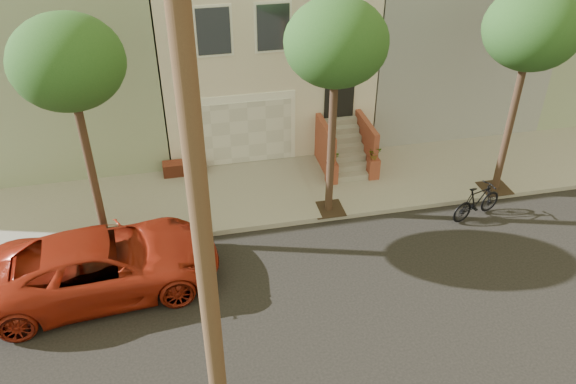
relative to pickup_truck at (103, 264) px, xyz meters
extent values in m
plane|color=black|center=(5.36, -1.92, -0.79)|extent=(90.00, 90.00, 0.00)
cube|color=gray|center=(5.36, 3.43, -0.72)|extent=(40.00, 3.70, 0.15)
cube|color=beige|center=(5.36, 9.28, 2.86)|extent=(7.00, 8.00, 7.00)
cube|color=#92A888|center=(-1.44, 9.28, 2.86)|extent=(6.50, 8.00, 7.00)
cube|color=gray|center=(12.16, 9.28, 2.86)|extent=(6.50, 8.00, 7.00)
cube|color=#92A888|center=(18.66, 9.28, 2.86)|extent=(6.50, 8.00, 7.00)
cube|color=white|center=(4.46, 5.30, 0.61)|extent=(3.20, 0.12, 2.50)
cube|color=silver|center=(4.46, 5.24, 0.51)|extent=(2.90, 0.06, 2.20)
cube|color=gray|center=(4.46, 3.43, -0.63)|extent=(3.20, 3.70, 0.02)
cube|color=brown|center=(2.26, 4.98, -0.42)|extent=(1.40, 0.45, 0.44)
cube|color=black|center=(7.56, 5.25, 1.76)|extent=(1.00, 0.06, 2.00)
cube|color=#3F4751|center=(3.56, 5.25, 3.96)|extent=(1.00, 0.06, 1.40)
cube|color=white|center=(3.56, 5.27, 3.96)|extent=(1.15, 0.05, 1.55)
cube|color=#3F4751|center=(5.36, 5.25, 3.96)|extent=(1.00, 0.06, 1.40)
cube|color=white|center=(5.36, 5.27, 3.96)|extent=(1.15, 0.05, 1.55)
cube|color=#3F4751|center=(7.16, 5.25, 3.96)|extent=(1.00, 0.06, 1.40)
cube|color=white|center=(7.16, 5.27, 3.96)|extent=(1.15, 0.05, 1.55)
cube|color=gray|center=(7.56, 3.46, -0.54)|extent=(1.20, 0.28, 0.20)
cube|color=gray|center=(7.56, 3.74, -0.34)|extent=(1.20, 0.28, 0.20)
cube|color=gray|center=(7.56, 4.02, -0.14)|extent=(1.20, 0.28, 0.20)
cube|color=gray|center=(7.56, 4.30, 0.06)|extent=(1.20, 0.28, 0.20)
cube|color=gray|center=(7.56, 4.58, 0.26)|extent=(1.20, 0.28, 0.20)
cube|color=gray|center=(7.56, 4.86, 0.46)|extent=(1.20, 0.28, 0.20)
cube|color=gray|center=(7.56, 5.14, 0.66)|extent=(1.20, 0.28, 0.20)
cube|color=brown|center=(6.86, 4.30, 0.16)|extent=(0.18, 1.96, 1.60)
cube|color=brown|center=(8.26, 4.30, 0.16)|extent=(0.18, 1.96, 1.60)
cube|color=brown|center=(6.86, 3.42, -0.29)|extent=(0.35, 0.35, 0.70)
imported|color=#1B4A1A|center=(6.86, 3.42, 0.28)|extent=(0.40, 0.35, 0.45)
cube|color=brown|center=(8.26, 3.42, -0.29)|extent=(0.35, 0.35, 0.70)
imported|color=#1B4A1A|center=(8.26, 3.42, 0.28)|extent=(0.41, 0.35, 0.45)
cube|color=#2D2116|center=(-0.14, 1.98, -0.64)|extent=(0.90, 0.90, 0.02)
cylinder|color=#352418|center=(-0.14, 1.98, 1.46)|extent=(0.22, 0.22, 4.20)
ellipsoid|color=#1B4A1A|center=(-0.14, 1.98, 4.51)|extent=(2.70, 2.57, 2.29)
cube|color=#2D2116|center=(6.36, 1.98, -0.64)|extent=(0.90, 0.90, 0.02)
cylinder|color=#352418|center=(6.36, 1.98, 1.46)|extent=(0.22, 0.22, 4.20)
ellipsoid|color=#1B4A1A|center=(6.36, 1.98, 4.51)|extent=(2.70, 2.57, 2.29)
cube|color=#2D2116|center=(11.86, 1.98, -0.64)|extent=(0.90, 0.90, 0.02)
cylinder|color=#352418|center=(11.86, 1.98, 1.46)|extent=(0.22, 0.22, 4.20)
ellipsoid|color=#1B4A1A|center=(11.86, 1.98, 4.51)|extent=(2.70, 2.57, 2.29)
cylinder|color=#422E1E|center=(2.36, -5.12, 4.21)|extent=(0.30, 0.30, 10.00)
imported|color=maroon|center=(0.00, 0.00, 0.00)|extent=(5.92, 3.15, 1.58)
imported|color=black|center=(10.62, 0.89, -0.25)|extent=(1.89, 1.04, 1.09)
camera|label=1|loc=(2.21, -11.53, 9.31)|focal=35.62mm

